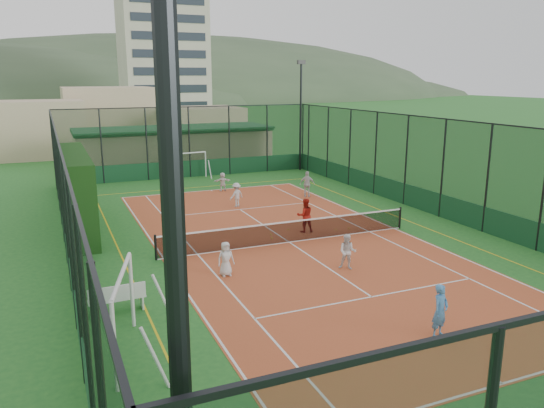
{
  "coord_description": "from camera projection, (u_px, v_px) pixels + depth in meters",
  "views": [
    {
      "loc": [
        -9.33,
        -19.98,
        7.02
      ],
      "look_at": [
        0.17,
        2.33,
        1.2
      ],
      "focal_mm": 35.0,
      "sensor_mm": 36.0,
      "label": 1
    }
  ],
  "objects": [
    {
      "name": "futsal_goal_far",
      "position": [
        188.0,
        166.0,
        37.41
      ],
      "size": [
        2.9,
        1.2,
        1.82
      ],
      "primitive_type": null,
      "rotation": [
        0.0,
        0.0,
        0.14
      ],
      "color": "white",
      "rests_on": "ground"
    },
    {
      "name": "child_near_right",
      "position": [
        348.0,
        252.0,
        19.72
      ],
      "size": [
        0.83,
        0.8,
        1.35
      ],
      "primitive_type": "imported",
      "rotation": [
        0.0,
        0.0,
        -0.65
      ],
      "color": "silver",
      "rests_on": "court_slab"
    },
    {
      "name": "child_far_back",
      "position": [
        223.0,
        182.0,
        33.38
      ],
      "size": [
        1.1,
        0.38,
        1.18
      ],
      "primitive_type": "imported",
      "rotation": [
        0.0,
        0.0,
        3.11
      ],
      "color": "white",
      "rests_on": "court_slab"
    },
    {
      "name": "clubhouse",
      "position": [
        174.0,
        147.0,
        42.38
      ],
      "size": [
        15.2,
        7.2,
        3.15
      ],
      "primitive_type": null,
      "color": "tan",
      "rests_on": "ground"
    },
    {
      "name": "child_far_right",
      "position": [
        307.0,
        184.0,
        31.71
      ],
      "size": [
        0.97,
        0.79,
        1.54
      ],
      "primitive_type": "imported",
      "rotation": [
        0.0,
        0.0,
        2.6
      ],
      "color": "silver",
      "rests_on": "court_slab"
    },
    {
      "name": "distant_hills",
      "position": [
        77.0,
        101.0,
        157.29
      ],
      "size": [
        200.0,
        60.0,
        24.0
      ],
      "primitive_type": null,
      "color": "#384C33",
      "rests_on": "ground"
    },
    {
      "name": "apartment_tower",
      "position": [
        162.0,
        33.0,
        97.51
      ],
      "size": [
        15.0,
        12.0,
        30.0
      ],
      "primitive_type": "cube",
      "color": "beige",
      "rests_on": "ground"
    },
    {
      "name": "ground",
      "position": [
        289.0,
        243.0,
        23.07
      ],
      "size": [
        300.0,
        300.0,
        0.0
      ],
      "primitive_type": "plane",
      "color": "#216126",
      "rests_on": "ground"
    },
    {
      "name": "white_bench",
      "position": [
        117.0,
        298.0,
        16.13
      ],
      "size": [
        1.72,
        0.53,
        0.96
      ],
      "primitive_type": null,
      "rotation": [
        0.0,
        0.0,
        0.04
      ],
      "color": "white",
      "rests_on": "ground"
    },
    {
      "name": "futsal_goal_near",
      "position": [
        124.0,
        316.0,
        13.49
      ],
      "size": [
        3.55,
        1.85,
        2.2
      ],
      "primitive_type": null,
      "rotation": [
        0.0,
        0.0,
        1.31
      ],
      "color": "white",
      "rests_on": "ground"
    },
    {
      "name": "hedge_left",
      "position": [
        76.0,
        191.0,
        24.71
      ],
      "size": [
        1.25,
        8.33,
        3.65
      ],
      "primitive_type": "cube",
      "color": "black",
      "rests_on": "ground"
    },
    {
      "name": "tennis_balls",
      "position": [
        304.0,
        232.0,
        24.52
      ],
      "size": [
        4.05,
        1.03,
        0.07
      ],
      "color": "#CCE033",
      "rests_on": "court_slab"
    },
    {
      "name": "court_slab",
      "position": [
        289.0,
        242.0,
        23.06
      ],
      "size": [
        11.17,
        23.97,
        0.01
      ],
      "primitive_type": "cube",
      "color": "#AE4826",
      "rests_on": "ground"
    },
    {
      "name": "child_near_left",
      "position": [
        226.0,
        259.0,
        19.08
      ],
      "size": [
        0.63,
        0.41,
        1.27
      ],
      "primitive_type": "imported",
      "rotation": [
        0.0,
        0.0,
        0.02
      ],
      "color": "silver",
      "rests_on": "court_slab"
    },
    {
      "name": "tennis_net",
      "position": [
        290.0,
        231.0,
        22.94
      ],
      "size": [
        11.67,
        0.12,
        1.06
      ],
      "primitive_type": null,
      "color": "black",
      "rests_on": "ground"
    },
    {
      "name": "child_far_left",
      "position": [
        236.0,
        195.0,
        29.32
      ],
      "size": [
        0.98,
        0.78,
        1.34
      ],
      "primitive_type": "imported",
      "rotation": [
        0.0,
        0.0,
        3.51
      ],
      "color": "silver",
      "rests_on": "court_slab"
    },
    {
      "name": "coach",
      "position": [
        305.0,
        215.0,
        24.46
      ],
      "size": [
        0.86,
        0.72,
        1.58
      ],
      "primitive_type": "imported",
      "rotation": [
        0.0,
        0.0,
        2.97
      ],
      "color": "#A91B12",
      "rests_on": "court_slab"
    },
    {
      "name": "floodlight_ne",
      "position": [
        301.0,
        116.0,
        40.23
      ],
      "size": [
        0.6,
        0.26,
        8.25
      ],
      "primitive_type": null,
      "color": "black",
      "rests_on": "ground"
    },
    {
      "name": "child_near_mid",
      "position": [
        440.0,
        311.0,
        14.53
      ],
      "size": [
        0.64,
        0.52,
        1.53
      ],
      "primitive_type": "imported",
      "rotation": [
        0.0,
        0.0,
        0.33
      ],
      "color": "#468AC7",
      "rests_on": "court_slab"
    },
    {
      "name": "perimeter_fence",
      "position": [
        290.0,
        186.0,
        22.48
      ],
      "size": [
        18.12,
        34.12,
        5.0
      ],
      "primitive_type": null,
      "color": "black",
      "rests_on": "ground"
    }
  ]
}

